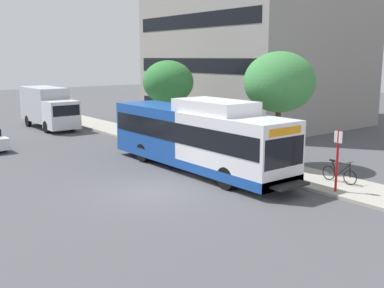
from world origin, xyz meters
The scene contains 9 objects.
ground_plane centered at (0.00, 8.00, 0.00)m, with size 120.00×120.00×0.00m, color #4C4C51.
sidewalk_curb centered at (7.00, 6.00, 0.07)m, with size 3.00×56.00×0.14m, color #A8A399.
transit_bus centered at (4.01, 1.84, 1.70)m, with size 2.58×12.25×3.65m.
bus_stop_sign_pole centered at (5.94, -5.02, 1.65)m, with size 0.10×0.36×2.60m.
bicycle_parked centered at (7.26, -4.28, 0.56)m, with size 0.52×1.76×1.02m.
street_tree_near_stop centered at (7.86, -0.08, 4.37)m, with size 3.63×3.63×5.79m.
street_tree_mid_block centered at (7.83, 9.74, 3.96)m, with size 3.43×3.43×5.29m.
box_truck_background centered at (3.30, 20.06, 1.74)m, with size 2.32×7.01×3.25m.
lattice_comm_tower centered at (24.44, 26.74, 8.26)m, with size 1.10×1.10×25.16m.
Camera 1 is at (-10.03, -15.84, 5.63)m, focal length 42.87 mm.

